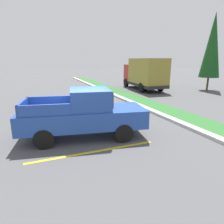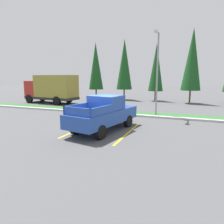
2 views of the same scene
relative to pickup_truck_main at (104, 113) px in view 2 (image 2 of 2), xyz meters
The scene contains 12 objects.
ground_plane 1.05m from the pickup_truck_main, 163.84° to the left, with size 120.00×120.00×0.00m, color #4C4C4F.
parking_line_near 1.87m from the pickup_truck_main, behind, with size 0.12×4.80×0.01m, color yellow.
parking_line_far 1.86m from the pickup_truck_main, ahead, with size 0.12×4.80×0.01m, color yellow.
curb_strip 5.14m from the pickup_truck_main, 91.71° to the left, with size 56.00×0.40×0.15m, color #B2B2AD.
grass_median 6.23m from the pickup_truck_main, 91.41° to the left, with size 56.00×1.80×0.06m, color #2D662D.
pickup_truck_main is the anchor object (origin of this frame).
cargo_truck_distant 14.73m from the pickup_truck_main, 139.23° to the left, with size 6.97×2.96×3.40m.
street_light 6.78m from the pickup_truck_main, 69.80° to the left, with size 0.24×1.49×6.63m.
cypress_tree_leftmost 18.10m from the pickup_truck_main, 117.27° to the left, with size 2.07×2.07×7.95m.
cypress_tree_left_inner 17.22m from the pickup_truck_main, 103.87° to the left, with size 2.15×2.15×8.28m.
cypress_tree_center 16.87m from the pickup_truck_main, 89.03° to the left, with size 1.94×1.94×7.47m.
cypress_tree_right_inner 16.68m from the pickup_truck_main, 73.30° to the left, with size 2.30×2.30×8.85m.
Camera 2 is at (4.97, -11.05, 3.20)m, focal length 32.65 mm.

